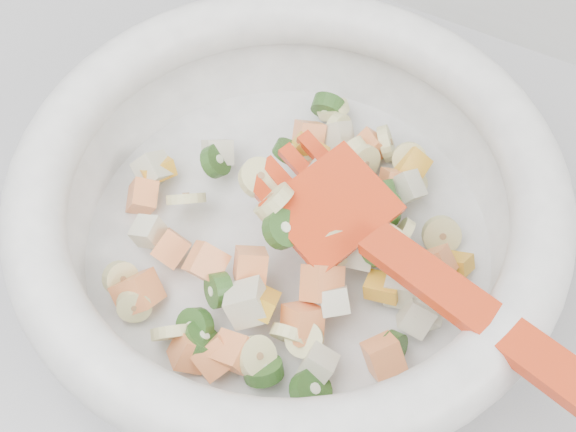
% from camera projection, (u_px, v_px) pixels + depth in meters
% --- Properties ---
extents(mixing_bowl, '(0.46, 0.35, 0.12)m').
position_uv_depth(mixing_bowl, '(289.00, 211.00, 0.52)').
color(mixing_bowl, white).
rests_on(mixing_bowl, counter).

